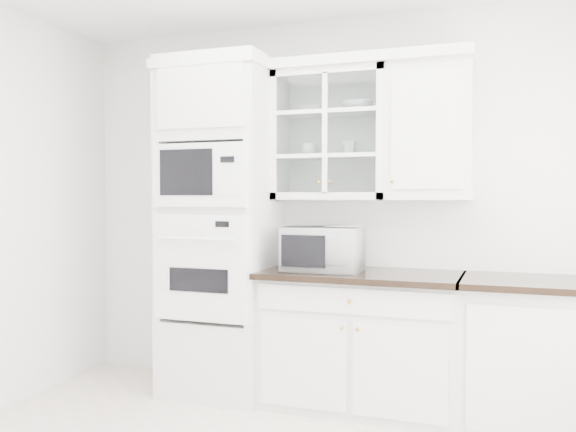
% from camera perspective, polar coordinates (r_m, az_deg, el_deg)
% --- Properties ---
extents(room_shell, '(4.00, 3.50, 2.70)m').
position_cam_1_polar(room_shell, '(3.22, -2.17, 8.16)').
color(room_shell, white).
rests_on(room_shell, ground).
extents(oven_column, '(0.76, 0.68, 2.40)m').
position_cam_1_polar(oven_column, '(4.42, -6.27, -1.04)').
color(oven_column, silver).
rests_on(oven_column, ground).
extents(base_cabinet_run, '(1.32, 0.67, 0.92)m').
position_cam_1_polar(base_cabinet_run, '(4.20, 6.89, -11.36)').
color(base_cabinet_run, silver).
rests_on(base_cabinet_run, ground).
extents(extra_base_cabinet, '(0.72, 0.67, 0.92)m').
position_cam_1_polar(extra_base_cabinet, '(4.10, 20.92, -11.83)').
color(extra_base_cabinet, silver).
rests_on(extra_base_cabinet, ground).
extents(upper_cabinet_glass, '(0.80, 0.33, 0.90)m').
position_cam_1_polar(upper_cabinet_glass, '(4.31, 4.12, 7.55)').
color(upper_cabinet_glass, silver).
rests_on(upper_cabinet_glass, room_shell).
extents(upper_cabinet_solid, '(0.55, 0.33, 0.90)m').
position_cam_1_polar(upper_cabinet_solid, '(4.17, 13.15, 7.68)').
color(upper_cabinet_solid, silver).
rests_on(upper_cabinet_solid, room_shell).
extents(crown_molding, '(2.14, 0.38, 0.07)m').
position_cam_1_polar(crown_molding, '(4.39, 2.69, 13.86)').
color(crown_molding, white).
rests_on(crown_molding, room_shell).
extents(countertop_microwave, '(0.53, 0.45, 0.30)m').
position_cam_1_polar(countertop_microwave, '(4.13, 3.34, -3.06)').
color(countertop_microwave, white).
rests_on(countertop_microwave, base_cabinet_run).
extents(bowl_a, '(0.24, 0.24, 0.05)m').
position_cam_1_polar(bowl_a, '(4.36, 2.10, 9.92)').
color(bowl_a, white).
rests_on(bowl_a, upper_cabinet_glass).
extents(bowl_b, '(0.26, 0.26, 0.07)m').
position_cam_1_polar(bowl_b, '(4.28, 6.53, 10.17)').
color(bowl_b, white).
rests_on(bowl_b, upper_cabinet_glass).
extents(cup_a, '(0.12, 0.12, 0.09)m').
position_cam_1_polar(cup_a, '(4.36, 2.02, 6.20)').
color(cup_a, white).
rests_on(cup_a, upper_cabinet_glass).
extents(cup_b, '(0.12, 0.12, 0.10)m').
position_cam_1_polar(cup_b, '(4.28, 5.73, 6.35)').
color(cup_b, white).
rests_on(cup_b, upper_cabinet_glass).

